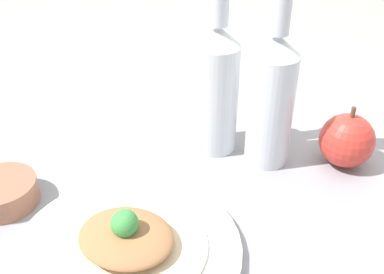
{
  "coord_description": "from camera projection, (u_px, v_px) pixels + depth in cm",
  "views": [
    {
      "loc": [
        22.26,
        -46.86,
        43.2
      ],
      "look_at": [
        1.77,
        -0.81,
        10.36
      ],
      "focal_mm": 42.0,
      "sensor_mm": 36.0,
      "label": 1
    }
  ],
  "objects": [
    {
      "name": "ground_plane",
      "position": [
        184.0,
        200.0,
        0.68
      ],
      "size": [
        180.0,
        110.0,
        4.0
      ],
      "primitive_type": "cube",
      "color": "gray"
    },
    {
      "name": "plate",
      "position": [
        128.0,
        250.0,
        0.56
      ],
      "size": [
        28.55,
        28.55,
        1.72
      ],
      "color": "white",
      "rests_on": "ground_plane"
    },
    {
      "name": "plated_food",
      "position": [
        126.0,
        239.0,
        0.55
      ],
      "size": [
        20.09,
        20.09,
        5.66
      ],
      "color": "beige",
      "rests_on": "plate"
    },
    {
      "name": "cider_bottle_left",
      "position": [
        218.0,
        85.0,
        0.7
      ],
      "size": [
        7.02,
        7.02,
        29.59
      ],
      "color": "silver",
      "rests_on": "ground_plane"
    },
    {
      "name": "cider_bottle_right",
      "position": [
        272.0,
        96.0,
        0.67
      ],
      "size": [
        7.02,
        7.02,
        29.59
      ],
      "color": "silver",
      "rests_on": "ground_plane"
    },
    {
      "name": "apple",
      "position": [
        347.0,
        140.0,
        0.7
      ],
      "size": [
        8.62,
        8.62,
        10.27
      ],
      "color": "red",
      "rests_on": "ground_plane"
    },
    {
      "name": "dipping_bowl",
      "position": [
        2.0,
        193.0,
        0.64
      ],
      "size": [
        9.91,
        9.91,
        3.56
      ],
      "color": "#996047",
      "rests_on": "ground_plane"
    }
  ]
}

